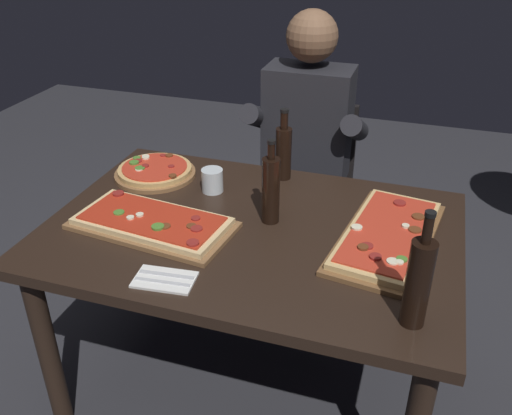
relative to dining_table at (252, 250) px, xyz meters
The scene contains 12 objects.
ground_plane 0.64m from the dining_table, ahead, with size 6.40×6.40×0.00m, color #2D2D33.
dining_table is the anchor object (origin of this frame).
pizza_rectangular_front 0.36m from the dining_table, 161.19° to the right, with size 0.58×0.33×0.05m.
pizza_rectangular_left 0.47m from the dining_table, ahead, with size 0.36×0.61×0.05m.
pizza_round_far 0.57m from the dining_table, 152.75° to the left, with size 0.33×0.33×0.05m.
wine_bottle_dark 0.69m from the dining_table, 30.34° to the right, with size 0.07×0.07×0.34m.
oil_bottle_amber 0.23m from the dining_table, 50.81° to the left, with size 0.06×0.06×0.30m.
vinegar_bottle_green 0.45m from the dining_table, 89.69° to the left, with size 0.06×0.06×0.29m.
tumbler_near_camera 0.34m from the dining_table, 137.69° to the left, with size 0.08×0.08×0.09m.
napkin_cutlery_set 0.41m from the dining_table, 112.03° to the right, with size 0.19×0.13×0.01m.
diner_chair 0.87m from the dining_table, 89.40° to the left, with size 0.44×0.44×0.87m.
seated_diner 0.74m from the dining_table, 89.30° to the left, with size 0.53×0.41×1.33m.
Camera 1 is at (0.52, -1.54, 1.74)m, focal length 38.88 mm.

